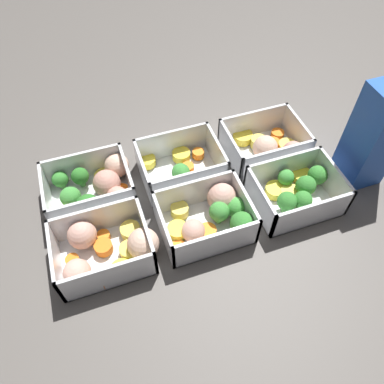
{
  "coord_description": "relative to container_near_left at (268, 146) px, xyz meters",
  "views": [
    {
      "loc": [
        0.13,
        0.37,
        0.52
      ],
      "look_at": [
        0.0,
        0.0,
        0.02
      ],
      "focal_mm": 35.0,
      "sensor_mm": 36.0,
      "label": 1
    }
  ],
  "objects": [
    {
      "name": "container_near_center",
      "position": [
        0.17,
        -0.01,
        -0.0
      ],
      "size": [
        0.14,
        0.12,
        0.06
      ],
      "color": "white",
      "rests_on": "ground_plane"
    },
    {
      "name": "juice_carton",
      "position": [
        -0.13,
        0.1,
        0.07
      ],
      "size": [
        0.07,
        0.07,
        0.2
      ],
      "color": "blue",
      "rests_on": "ground_plane"
    },
    {
      "name": "container_far_left",
      "position": [
        0.0,
        0.11,
        0.0
      ],
      "size": [
        0.14,
        0.12,
        0.06
      ],
      "color": "white",
      "rests_on": "ground_plane"
    },
    {
      "name": "ground_plane",
      "position": [
        0.17,
        0.06,
        -0.02
      ],
      "size": [
        4.0,
        4.0,
        0.0
      ],
      "primitive_type": "plane",
      "color": "#56514C"
    },
    {
      "name": "container_near_left",
      "position": [
        0.0,
        0.0,
        0.0
      ],
      "size": [
        0.14,
        0.13,
        0.06
      ],
      "color": "white",
      "rests_on": "ground_plane"
    },
    {
      "name": "container_far_right",
      "position": [
        0.33,
        0.12,
        0.0
      ],
      "size": [
        0.17,
        0.12,
        0.06
      ],
      "color": "white",
      "rests_on": "ground_plane"
    },
    {
      "name": "container_far_center",
      "position": [
        0.16,
        0.11,
        0.0
      ],
      "size": [
        0.14,
        0.11,
        0.06
      ],
      "color": "white",
      "rests_on": "ground_plane"
    },
    {
      "name": "container_near_right",
      "position": [
        0.32,
        -0.01,
        0.0
      ],
      "size": [
        0.15,
        0.12,
        0.06
      ],
      "color": "white",
      "rests_on": "ground_plane"
    }
  ]
}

